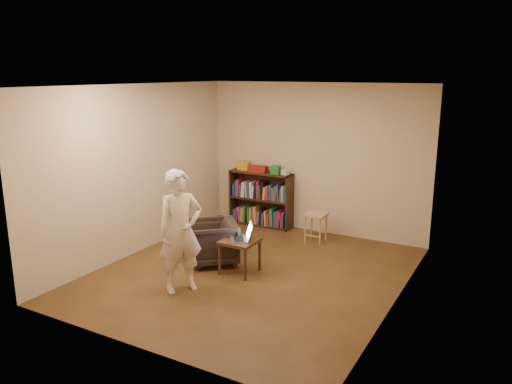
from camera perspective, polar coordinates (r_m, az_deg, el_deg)
The scene contains 15 objects.
floor at distance 7.13m, azimuth -0.59°, elevation -9.29°, with size 4.50×4.50×0.00m, color #3F2B14.
ceiling at distance 6.57m, azimuth -0.64°, elevation 12.08°, with size 4.50×4.50×0.00m, color silver.
wall_back at distance 8.72m, azimuth 6.77°, elevation 3.79°, with size 4.00×4.00×0.00m, color #C6B096.
wall_left at distance 7.90m, azimuth -13.32°, elevation 2.48°, with size 4.50×4.50×0.00m, color #C6B096.
wall_right at distance 6.02m, azimuth 16.14°, elevation -1.13°, with size 4.50×4.50×0.00m, color #C6B096.
bookshelf at distance 9.18m, azimuth 0.60°, elevation -1.12°, with size 1.20×0.30×1.00m.
box_yellow at distance 9.22m, azimuth -1.42°, elevation 3.05°, with size 0.20×0.15×0.17m, color gold.
red_cloth at distance 9.04m, azimuth 0.25°, elevation 2.64°, with size 0.32×0.23×0.11m, color maroon.
box_green at distance 8.86m, azimuth 2.27°, elevation 2.54°, with size 0.15×0.15×0.15m, color #1D6D32.
box_white at distance 8.81m, azimuth 3.36°, elevation 2.27°, with size 0.11×0.11×0.09m, color beige.
stool at distance 8.35m, azimuth 6.88°, elevation -3.07°, with size 0.34×0.34×0.49m.
armchair at distance 7.44m, azimuth -4.98°, elevation -5.72°, with size 0.68×0.70×0.64m, color #2C231D.
side_table at distance 7.03m, azimuth -1.87°, elevation -6.11°, with size 0.48×0.48×0.49m.
laptop at distance 6.99m, azimuth -1.49°, elevation -5.02°, with size 0.45×0.45×0.24m.
person at distance 6.42m, azimuth -8.63°, elevation -4.48°, with size 0.58×0.38×1.60m, color beige.
Camera 1 is at (3.27, -5.70, 2.78)m, focal length 35.00 mm.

